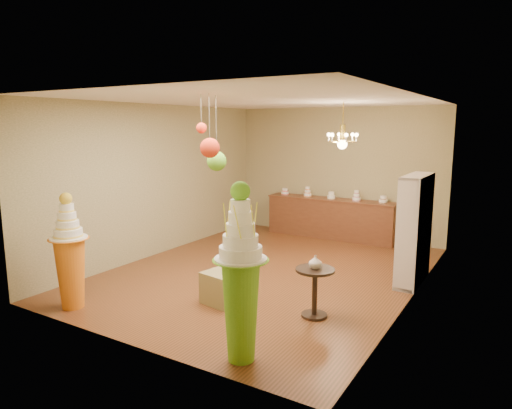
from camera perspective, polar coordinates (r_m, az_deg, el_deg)
The scene contains 17 objects.
floor at distance 8.26m, azimuth 1.41°, elevation -8.39°, with size 6.50×6.50×0.00m, color brown.
ceiling at distance 7.85m, azimuth 1.50°, elevation 12.88°, with size 6.50×6.50×0.00m, color white.
wall_back at distance 10.84m, azimuth 10.02°, elevation 3.95°, with size 5.00×0.04×3.00m, color #978F66.
wall_front at distance 5.38m, azimuth -15.97°, elevation -2.13°, with size 5.00×0.04×3.00m, color #978F66.
wall_left at distance 9.40m, azimuth -11.92°, elevation 3.01°, with size 0.04×6.50×3.00m, color #978F66.
wall_right at distance 7.04m, azimuth 19.43°, elevation 0.43°, with size 0.04×6.50×3.00m, color #978F66.
pedestal_green at distance 5.04m, azimuth -1.91°, elevation -10.38°, with size 0.74×0.74×2.01m.
pedestal_orange at distance 7.02m, azimuth -22.19°, elevation -6.74°, with size 0.52×0.52×1.67m.
burlap_riser at distance 6.84m, azimuth -4.08°, elevation -10.27°, with size 0.51×0.51×0.47m, color olive.
sideboard at distance 10.73m, azimuth 9.31°, elevation -1.61°, with size 3.04×0.54×1.16m.
shelving_unit at distance 7.95m, azimuth 19.24°, elevation -2.92°, with size 0.33×1.20×1.80m.
round_table at distance 6.32m, azimuth 7.36°, elevation -10.03°, with size 0.55×0.55×0.68m.
vase at distance 6.22m, azimuth 7.43°, elevation -7.13°, with size 0.18×0.18×0.19m, color beige.
pom_red_left at distance 6.16m, azimuth -5.79°, elevation 7.06°, with size 0.27×0.27×0.85m.
pom_green_mid at distance 6.58m, azimuth -4.94°, elevation 5.42°, with size 0.28×0.28×1.06m.
pom_red_right at distance 6.29m, azimuth -6.84°, elevation 9.49°, with size 0.14×0.14×0.52m.
chandelier at distance 8.44m, azimuth 10.74°, elevation 7.77°, with size 0.64×0.64×0.85m.
Camera 1 is at (3.88, -6.82, 2.58)m, focal length 32.00 mm.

